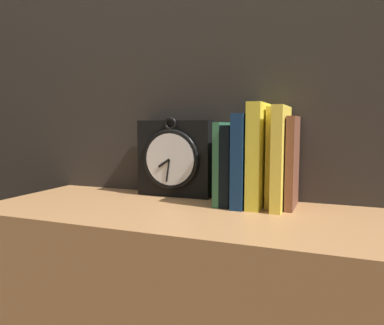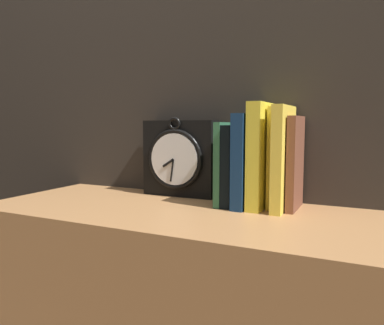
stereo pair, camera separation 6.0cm
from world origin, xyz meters
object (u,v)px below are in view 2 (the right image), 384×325
book_slot3_yellow (261,155)px  book_slot6_brown (295,163)px  clock (179,158)px  book_slot5_yellow (283,158)px  book_slot2_navy (246,160)px  book_slot0_green (227,163)px  book_slot4_yellow (275,157)px  book_slot1_black (234,165)px

book_slot3_yellow → book_slot6_brown: 0.08m
clock → book_slot5_yellow: (0.30, -0.04, 0.02)m
clock → book_slot2_navy: bearing=-12.1°
book_slot0_green → book_slot3_yellow: bearing=-1.9°
book_slot4_yellow → book_slot5_yellow: 0.03m
book_slot1_black → book_slot0_green: bearing=-178.1°
book_slot4_yellow → book_slot1_black: bearing=-170.8°
clock → book_slot3_yellow: 0.25m
book_slot2_navy → book_slot6_brown: book_slot2_navy is taller
clock → book_slot3_yellow: bearing=-9.8°
book_slot4_yellow → book_slot6_brown: (0.05, -0.01, -0.01)m
book_slot4_yellow → book_slot5_yellow: (0.02, -0.02, 0.00)m
book_slot2_navy → book_slot4_yellow: size_ratio=0.93×
clock → book_slot4_yellow: (0.28, -0.02, 0.02)m
book_slot1_black → book_slot6_brown: (0.15, 0.01, 0.01)m
clock → book_slot5_yellow: bearing=-8.5°
book_slot3_yellow → book_slot5_yellow: bearing=-2.3°
book_slot0_green → book_slot2_navy: book_slot2_navy is taller
book_slot1_black → clock: bearing=167.6°
clock → book_slot3_yellow: size_ratio=0.88×
book_slot4_yellow → book_slot5_yellow: size_ratio=0.99×
book_slot0_green → book_slot5_yellow: 0.14m
book_slot2_navy → book_slot3_yellow: book_slot3_yellow is taller
book_slot1_black → book_slot5_yellow: size_ratio=0.81×
book_slot5_yellow → book_slot1_black: bearing=177.3°
book_slot5_yellow → book_slot6_brown: book_slot5_yellow is taller
book_slot4_yellow → book_slot6_brown: size_ratio=1.10×
book_slot3_yellow → book_slot2_navy: bearing=-176.1°
book_slot2_navy → book_slot3_yellow: (0.04, 0.00, 0.01)m
book_slot2_navy → book_slot3_yellow: 0.04m
book_slot2_navy → book_slot6_brown: 0.12m
book_slot2_navy → book_slot5_yellow: 0.09m
clock → book_slot0_green: clock is taller
book_slot6_brown → book_slot3_yellow: bearing=-170.8°
book_slot0_green → book_slot4_yellow: book_slot4_yellow is taller
clock → book_slot6_brown: (0.33, -0.03, 0.00)m
book_slot0_green → book_slot3_yellow: size_ratio=0.82×
book_slot0_green → book_slot4_yellow: 0.12m
book_slot5_yellow → book_slot2_navy: bearing=-179.8°
book_slot1_black → book_slot3_yellow: bearing=-3.0°
book_slot3_yellow → book_slot5_yellow: book_slot3_yellow is taller
book_slot3_yellow → book_slot1_black: bearing=177.0°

